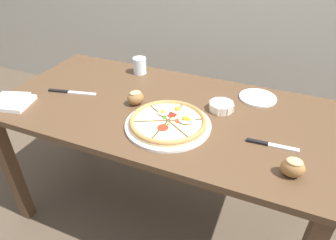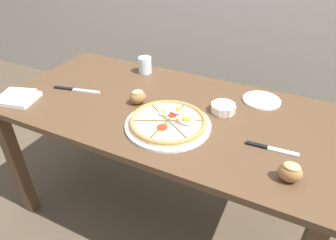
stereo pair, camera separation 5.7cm
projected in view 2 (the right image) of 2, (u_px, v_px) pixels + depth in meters
The scene contains 11 objects.
ground_plane at pixel (163, 210), 1.82m from camera, with size 12.00×12.00×0.00m, color brown.
dining_table at pixel (162, 123), 1.46m from camera, with size 1.54×0.78×0.74m.
pizza at pixel (168, 122), 1.26m from camera, with size 0.37×0.37×0.05m.
ramekin_bowl at pixel (223, 108), 1.36m from camera, with size 0.12×0.12×0.04m.
napkin_folded at pixel (17, 97), 1.44m from camera, with size 0.20×0.18×0.04m.
bread_piece_near at pixel (290, 172), 0.99m from camera, with size 0.08×0.06×0.07m.
bread_piece_mid at pixel (138, 97), 1.41m from camera, with size 0.10×0.10×0.07m.
knife_main at pixel (271, 149), 1.14m from camera, with size 0.20×0.03×0.01m.
knife_spare at pixel (76, 90), 1.53m from camera, with size 0.25×0.07×0.01m.
water_glass at pixel (145, 66), 1.70m from camera, with size 0.07×0.07×0.09m.
side_saucer at pixel (262, 100), 1.44m from camera, with size 0.18×0.18×0.01m.
Camera 2 is at (0.56, -1.07, 1.47)m, focal length 32.00 mm.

